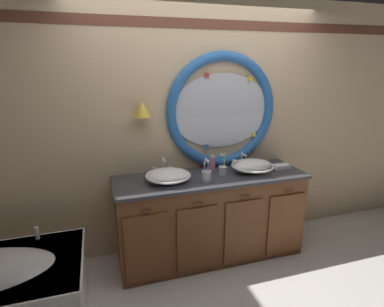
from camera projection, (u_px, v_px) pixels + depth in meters
name	position (u px, v px, depth m)	size (l,w,h in m)	color
ground_plane	(217.00, 268.00, 3.05)	(14.00, 14.00, 0.00)	silver
back_wall_assembly	(201.00, 127.00, 3.21)	(6.40, 0.26, 2.60)	#D6B78E
vanity_counter	(210.00, 216.00, 3.16)	(1.92, 0.62, 0.89)	brown
sink_basin_left	(168.00, 176.00, 2.87)	(0.43, 0.43, 0.12)	white
sink_basin_right	(252.00, 166.00, 3.12)	(0.43, 0.43, 0.13)	white
faucet_set_left	(163.00, 167.00, 3.08)	(0.22, 0.13, 0.17)	silver
faucet_set_right	(242.00, 160.00, 3.34)	(0.24, 0.13, 0.14)	silver
toothbrush_holder_left	(206.00, 175.00, 2.87)	(0.09, 0.09, 0.23)	silver
toothbrush_holder_right	(223.00, 170.00, 3.06)	(0.08, 0.08, 0.22)	silver
soap_dispenser	(212.00, 163.00, 3.21)	(0.06, 0.07, 0.16)	pink
folded_hand_towel	(281.00, 166.00, 3.25)	(0.18, 0.10, 0.04)	white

